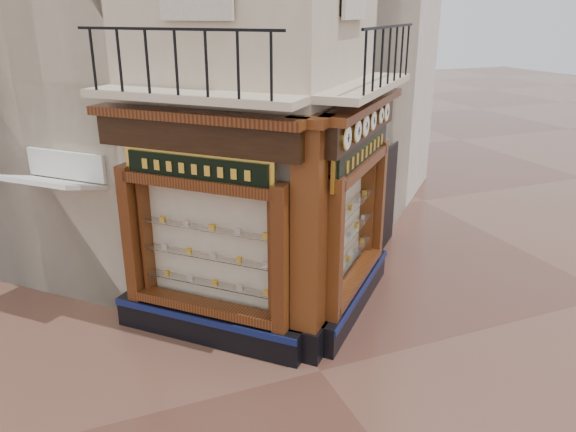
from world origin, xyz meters
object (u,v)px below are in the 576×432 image
awning (69,314)px  clock_c (365,126)px  clock_b (357,131)px  signboard_left (196,168)px  clock_f (386,112)px  signboard_right (363,151)px  corner_pilaster (309,247)px  clock_d (372,121)px  clock_a (346,138)px  clock_e (380,115)px

awning → clock_c: bearing=-159.4°
clock_b → signboard_left: size_ratio=0.20×
clock_f → clock_c: bearing=-180.0°
signboard_right → clock_f: bearing=-5.7°
corner_pilaster → clock_d: corner_pilaster is taller
clock_d → signboard_left: clock_d is taller
clock_a → signboard_left: 2.34m
clock_c → clock_d: (0.34, 0.34, 0.00)m
signboard_right → clock_e: bearing=-9.2°
signboard_right → awning: bearing=114.4°
clock_a → clock_e: clock_a is taller
clock_e → signboard_left: (-3.49, -0.41, -0.52)m
clock_b → clock_d: clock_b is taller
clock_c → clock_a: bearing=-180.0°
clock_b → awning: bearing=105.7°
corner_pilaster → signboard_right: size_ratio=1.73×
clock_f → awning: (-5.96, 1.21, -3.62)m
awning → clock_f: bearing=-146.4°
clock_d → clock_f: size_ratio=0.94×
clock_c → signboard_left: 2.82m
clock_d → signboard_right: clock_d is taller
clock_f → signboard_right: size_ratio=0.16×
clock_b → awning: 6.39m
corner_pilaster → clock_f: (2.32, 1.72, 1.67)m
corner_pilaster → clock_b: bearing=-24.7°
clock_f → corner_pilaster: bearing=171.5°
clock_a → clock_d: 1.51m
clock_a → clock_b: clock_a is taller
corner_pilaster → clock_d: (1.64, 1.03, 1.67)m
corner_pilaster → clock_c: corner_pilaster is taller
awning → signboard_right: signboard_right is taller
clock_a → clock_f: bearing=0.0°
corner_pilaster → clock_a: (0.57, -0.04, 1.67)m
clock_a → clock_e: 2.06m
clock_a → clock_c: (0.72, 0.72, -0.00)m
clock_d → clock_e: (0.39, 0.39, 0.00)m
clock_c → signboard_left: (-2.75, 0.32, -0.52)m
clock_a → clock_c: 1.02m
clock_a → signboard_right: size_ratio=0.17×
clock_a → awning: bearing=99.8°
clock_a → clock_b: (0.39, 0.39, -0.00)m
clock_a → signboard_right: bearing=4.6°
signboard_left → corner_pilaster: bearing=-169.8°
corner_pilaster → clock_e: corner_pilaster is taller
clock_a → clock_b: bearing=0.0°
signboard_left → clock_f: bearing=-124.4°
clock_a → signboard_right: 1.47m
clock_d → clock_b: bearing=-180.0°
corner_pilaster → clock_f: corner_pilaster is taller
clock_d → signboard_right: (-0.18, -0.02, -0.52)m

